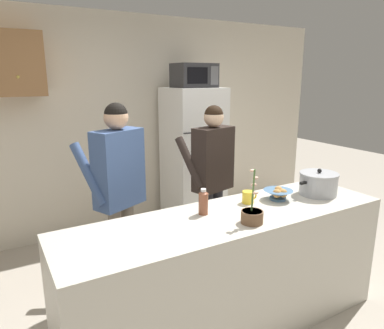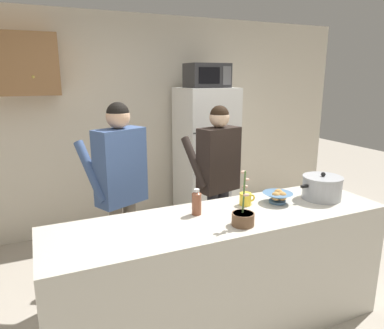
{
  "view_description": "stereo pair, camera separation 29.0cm",
  "coord_description": "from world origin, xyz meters",
  "px_view_note": "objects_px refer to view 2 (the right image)",
  "views": [
    {
      "loc": [
        -1.42,
        -1.91,
        1.88
      ],
      "look_at": [
        0.0,
        0.55,
        1.17
      ],
      "focal_mm": 33.13,
      "sensor_mm": 36.0,
      "label": 1
    },
    {
      "loc": [
        -1.16,
        -2.04,
        1.88
      ],
      "look_at": [
        0.0,
        0.55,
        1.17
      ],
      "focal_mm": 33.13,
      "sensor_mm": 36.0,
      "label": 2
    }
  ],
  "objects_px": {
    "coffee_mug": "(246,199)",
    "potted_orchid": "(243,217)",
    "person_near_pot": "(120,176)",
    "refrigerator": "(205,159)",
    "person_by_sink": "(218,169)",
    "bottle_near_edge": "(197,202)",
    "bread_bowl": "(278,197)",
    "cooking_pot": "(322,187)",
    "microwave": "(207,76)"
  },
  "relations": [
    {
      "from": "bottle_near_edge",
      "to": "refrigerator",
      "type": "bearing_deg",
      "value": 61.83
    },
    {
      "from": "cooking_pot",
      "to": "bottle_near_edge",
      "type": "bearing_deg",
      "value": 174.21
    },
    {
      "from": "person_by_sink",
      "to": "coffee_mug",
      "type": "relative_size",
      "value": 12.33
    },
    {
      "from": "cooking_pot",
      "to": "potted_orchid",
      "type": "bearing_deg",
      "value": -167.48
    },
    {
      "from": "bottle_near_edge",
      "to": "person_near_pot",
      "type": "bearing_deg",
      "value": 116.26
    },
    {
      "from": "refrigerator",
      "to": "potted_orchid",
      "type": "distance_m",
      "value": 2.17
    },
    {
      "from": "coffee_mug",
      "to": "bread_bowl",
      "type": "bearing_deg",
      "value": -14.03
    },
    {
      "from": "bread_bowl",
      "to": "person_by_sink",
      "type": "bearing_deg",
      "value": 95.17
    },
    {
      "from": "refrigerator",
      "to": "bottle_near_edge",
      "type": "xyz_separation_m",
      "value": [
        -0.93,
        -1.74,
        0.14
      ]
    },
    {
      "from": "coffee_mug",
      "to": "potted_orchid",
      "type": "height_order",
      "value": "potted_orchid"
    },
    {
      "from": "refrigerator",
      "to": "cooking_pot",
      "type": "relative_size",
      "value": 4.13
    },
    {
      "from": "potted_orchid",
      "to": "person_near_pot",
      "type": "bearing_deg",
      "value": 118.53
    },
    {
      "from": "person_by_sink",
      "to": "cooking_pot",
      "type": "height_order",
      "value": "person_by_sink"
    },
    {
      "from": "person_near_pot",
      "to": "coffee_mug",
      "type": "distance_m",
      "value": 1.08
    },
    {
      "from": "person_near_pot",
      "to": "bread_bowl",
      "type": "bearing_deg",
      "value": -37.15
    },
    {
      "from": "person_by_sink",
      "to": "potted_orchid",
      "type": "height_order",
      "value": "person_by_sink"
    },
    {
      "from": "person_by_sink",
      "to": "bread_bowl",
      "type": "distance_m",
      "value": 0.85
    },
    {
      "from": "coffee_mug",
      "to": "bread_bowl",
      "type": "distance_m",
      "value": 0.26
    },
    {
      "from": "bottle_near_edge",
      "to": "bread_bowl",
      "type": "bearing_deg",
      "value": -3.67
    },
    {
      "from": "refrigerator",
      "to": "person_by_sink",
      "type": "distance_m",
      "value": 1.01
    },
    {
      "from": "microwave",
      "to": "refrigerator",
      "type": "bearing_deg",
      "value": 90.07
    },
    {
      "from": "person_by_sink",
      "to": "microwave",
      "type": "bearing_deg",
      "value": 70.15
    },
    {
      "from": "microwave",
      "to": "person_near_pot",
      "type": "relative_size",
      "value": 0.29
    },
    {
      "from": "person_near_pot",
      "to": "person_by_sink",
      "type": "xyz_separation_m",
      "value": [
        0.97,
        0.05,
        -0.05
      ]
    },
    {
      "from": "bread_bowl",
      "to": "bottle_near_edge",
      "type": "bearing_deg",
      "value": 176.33
    },
    {
      "from": "microwave",
      "to": "person_by_sink",
      "type": "bearing_deg",
      "value": -109.85
    },
    {
      "from": "coffee_mug",
      "to": "refrigerator",
      "type": "bearing_deg",
      "value": 73.52
    },
    {
      "from": "microwave",
      "to": "potted_orchid",
      "type": "distance_m",
      "value": 2.33
    },
    {
      "from": "person_by_sink",
      "to": "bread_bowl",
      "type": "bearing_deg",
      "value": -84.83
    },
    {
      "from": "microwave",
      "to": "coffee_mug",
      "type": "xyz_separation_m",
      "value": [
        -0.51,
        -1.7,
        -0.92
      ]
    },
    {
      "from": "person_near_pot",
      "to": "person_by_sink",
      "type": "bearing_deg",
      "value": 2.91
    },
    {
      "from": "refrigerator",
      "to": "potted_orchid",
      "type": "xyz_separation_m",
      "value": [
        -0.73,
        -2.04,
        0.11
      ]
    },
    {
      "from": "person_by_sink",
      "to": "cooking_pot",
      "type": "relative_size",
      "value": 3.81
    },
    {
      "from": "refrigerator",
      "to": "person_by_sink",
      "type": "bearing_deg",
      "value": -109.43
    },
    {
      "from": "cooking_pot",
      "to": "bread_bowl",
      "type": "relative_size",
      "value": 1.81
    },
    {
      "from": "bottle_near_edge",
      "to": "microwave",
      "type": "bearing_deg",
      "value": 61.52
    },
    {
      "from": "coffee_mug",
      "to": "bottle_near_edge",
      "type": "height_order",
      "value": "bottle_near_edge"
    },
    {
      "from": "person_by_sink",
      "to": "cooking_pot",
      "type": "bearing_deg",
      "value": -63.15
    },
    {
      "from": "person_near_pot",
      "to": "coffee_mug",
      "type": "bearing_deg",
      "value": -42.59
    },
    {
      "from": "coffee_mug",
      "to": "potted_orchid",
      "type": "relative_size",
      "value": 0.35
    },
    {
      "from": "person_near_pot",
      "to": "bottle_near_edge",
      "type": "xyz_separation_m",
      "value": [
        0.37,
        -0.75,
        -0.04
      ]
    },
    {
      "from": "person_by_sink",
      "to": "person_near_pot",
      "type": "bearing_deg",
      "value": -177.09
    },
    {
      "from": "microwave",
      "to": "potted_orchid",
      "type": "xyz_separation_m",
      "value": [
        -0.73,
        -2.02,
        -0.91
      ]
    },
    {
      "from": "coffee_mug",
      "to": "bread_bowl",
      "type": "height_order",
      "value": "bread_bowl"
    },
    {
      "from": "coffee_mug",
      "to": "person_near_pot",
      "type": "bearing_deg",
      "value": 137.41
    },
    {
      "from": "microwave",
      "to": "bottle_near_edge",
      "type": "xyz_separation_m",
      "value": [
        -0.93,
        -1.72,
        -0.88
      ]
    },
    {
      "from": "refrigerator",
      "to": "person_by_sink",
      "type": "height_order",
      "value": "refrigerator"
    },
    {
      "from": "bread_bowl",
      "to": "coffee_mug",
      "type": "bearing_deg",
      "value": 165.97
    },
    {
      "from": "bottle_near_edge",
      "to": "cooking_pot",
      "type": "bearing_deg",
      "value": -5.79
    },
    {
      "from": "refrigerator",
      "to": "bottle_near_edge",
      "type": "relative_size",
      "value": 9.25
    }
  ]
}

